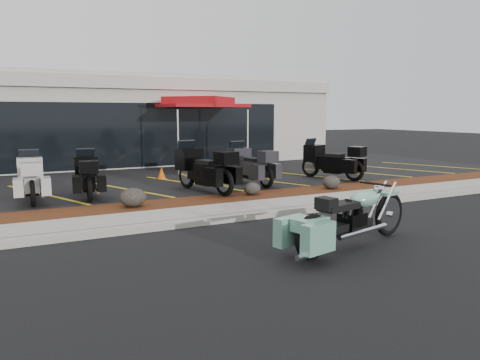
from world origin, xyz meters
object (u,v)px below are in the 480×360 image
traffic_cone (162,173)px  popup_canopy (199,104)px  hero_cruiser (389,208)px  touring_white (30,173)px

traffic_cone → popup_canopy: bearing=44.4°
hero_cruiser → traffic_cone: hero_cruiser is taller
popup_canopy → hero_cruiser: bearing=-72.6°
traffic_cone → popup_canopy: popup_canopy is taller
hero_cruiser → traffic_cone: 8.95m
traffic_cone → popup_canopy: 4.12m
hero_cruiser → popup_canopy: 11.32m
touring_white → traffic_cone: 4.53m
hero_cruiser → traffic_cone: (-1.82, 8.76, -0.22)m
hero_cruiser → popup_canopy: size_ratio=0.81×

